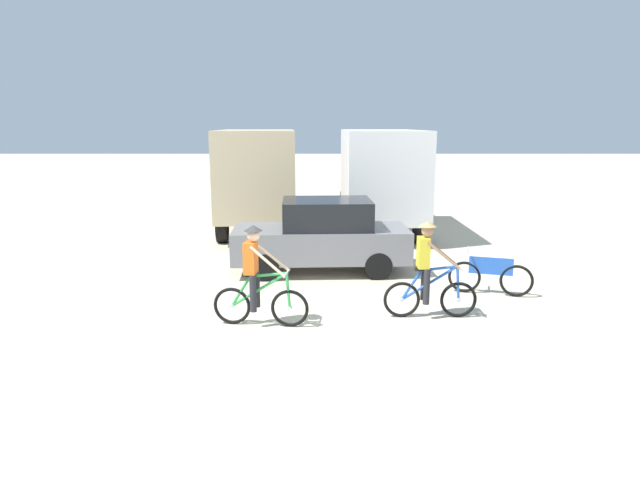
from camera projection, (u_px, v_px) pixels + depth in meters
ground_plane at (302, 349)px, 8.70m from camera, size 120.00×120.00×0.00m
box_truck_tan_camper at (259, 174)px, 18.52m from camera, size 2.79×6.88×3.35m
box_truck_avon_van at (380, 175)px, 18.23m from camera, size 2.43×6.76×3.35m
sedan_parked at (323, 236)px, 13.18m from camera, size 4.27×1.94×1.76m
cyclist_orange_shirt at (258, 280)px, 9.57m from camera, size 1.72×0.52×1.82m
cyclist_cowboy_hat at (429, 273)px, 9.97m from camera, size 1.73×0.52×1.82m
bicycle_spare at (491, 276)px, 11.42m from camera, size 1.67×0.66×0.97m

